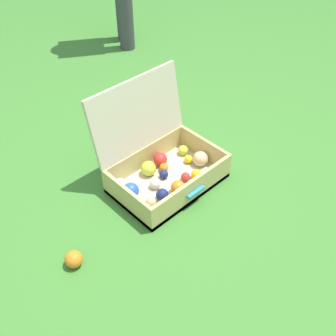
% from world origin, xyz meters
% --- Properties ---
extents(ground_plane, '(16.00, 16.00, 0.00)m').
position_xyz_m(ground_plane, '(0.00, 0.00, 0.00)').
color(ground_plane, '#3D7A2D').
extents(open_suitcase, '(0.57, 0.48, 0.52)m').
position_xyz_m(open_suitcase, '(0.06, 0.12, 0.11)').
color(open_suitcase, beige).
rests_on(open_suitcase, ground).
extents(stray_ball_on_grass, '(0.08, 0.08, 0.08)m').
position_xyz_m(stray_ball_on_grass, '(-0.58, -0.02, 0.04)').
color(stray_ball_on_grass, orange).
rests_on(stray_ball_on_grass, ground).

